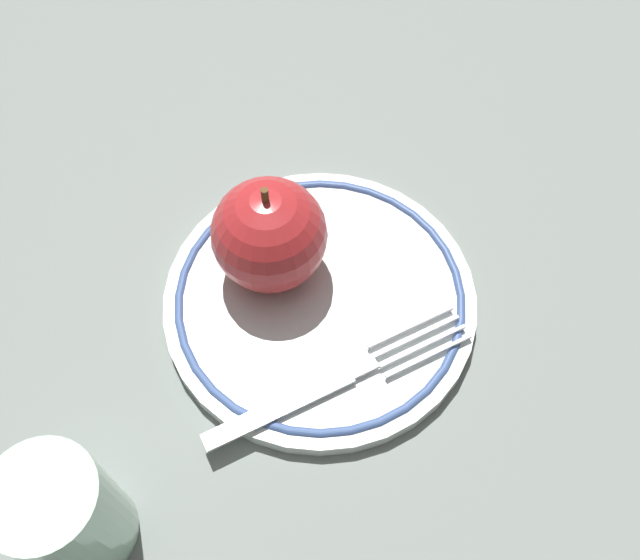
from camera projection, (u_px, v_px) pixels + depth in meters
ground_plane at (319, 316)px, 0.51m from camera, size 2.00×2.00×0.00m
plate at (320, 300)px, 0.51m from camera, size 0.22×0.22×0.02m
apple_red_whole at (268, 235)px, 0.48m from camera, size 0.08×0.08×0.09m
fork at (330, 383)px, 0.46m from camera, size 0.18×0.10×0.00m
drinking_glass at (65, 515)px, 0.39m from camera, size 0.06×0.06×0.09m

